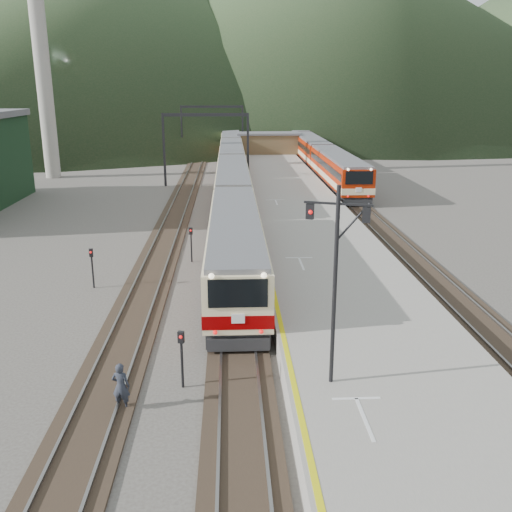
{
  "coord_description": "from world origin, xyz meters",
  "views": [
    {
      "loc": [
        -0.27,
        -9.22,
        10.87
      ],
      "look_at": [
        1.1,
        20.34,
        2.0
      ],
      "focal_mm": 40.0,
      "sensor_mm": 36.0,
      "label": 1
    }
  ],
  "objects_px": {
    "signal_mast": "(336,266)",
    "second_train": "(311,149)",
    "main_train": "(232,159)",
    "worker": "(121,386)"
  },
  "relations": [
    {
      "from": "second_train",
      "to": "signal_mast",
      "type": "relative_size",
      "value": 9.18
    },
    {
      "from": "main_train",
      "to": "worker",
      "type": "relative_size",
      "value": 58.25
    },
    {
      "from": "worker",
      "to": "signal_mast",
      "type": "bearing_deg",
      "value": -171.5
    },
    {
      "from": "signal_mast",
      "to": "worker",
      "type": "bearing_deg",
      "value": 178.35
    },
    {
      "from": "main_train",
      "to": "second_train",
      "type": "height_order",
      "value": "second_train"
    },
    {
      "from": "second_train",
      "to": "signal_mast",
      "type": "height_order",
      "value": "signal_mast"
    },
    {
      "from": "main_train",
      "to": "second_train",
      "type": "bearing_deg",
      "value": 41.89
    },
    {
      "from": "signal_mast",
      "to": "second_train",
      "type": "bearing_deg",
      "value": 82.7
    },
    {
      "from": "second_train",
      "to": "main_train",
      "type": "bearing_deg",
      "value": -138.11
    },
    {
      "from": "main_train",
      "to": "signal_mast",
      "type": "bearing_deg",
      "value": -86.7
    }
  ]
}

